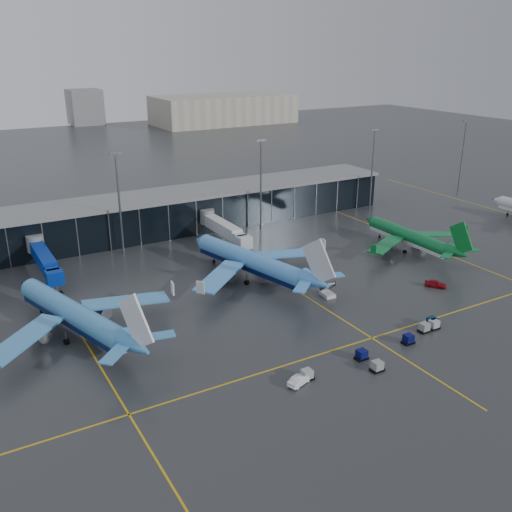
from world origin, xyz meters
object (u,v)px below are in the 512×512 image
baggage_carts (395,343)px  service_van_white (300,380)px  airliner_aer_lingus (409,228)px  service_van_red (436,284)px  airliner_klm_near (250,250)px  mobile_airstair (328,293)px  airliner_arkefly (72,301)px

baggage_carts → service_van_white: baggage_carts is taller
airliner_aer_lingus → service_van_red: (-11.98, -20.99, -4.87)m
airliner_klm_near → mobile_airstair: (9.21, -16.66, -5.98)m
baggage_carts → service_van_red: 30.06m
airliner_aer_lingus → service_van_white: (-58.65, -37.43, -4.89)m
airliner_arkefly → mobile_airstair: size_ratio=12.64×
airliner_klm_near → mobile_airstair: airliner_klm_near is taller
airliner_aer_lingus → service_van_white: 69.74m
mobile_airstair → service_van_red: (23.19, -7.88, 0.01)m
baggage_carts → service_van_white: size_ratio=7.17×
baggage_carts → service_van_red: size_ratio=7.16×
mobile_airstair → airliner_klm_near: bearing=123.9°
service_van_red → mobile_airstair: bearing=124.1°
airliner_aer_lingus → service_van_white: bearing=-146.3°
mobile_airstair → service_van_white: mobile_airstair is taller
airliner_arkefly → airliner_aer_lingus: 85.02m
airliner_aer_lingus → service_van_white: airliner_aer_lingus is taller
airliner_arkefly → airliner_klm_near: (40.56, 7.21, 0.06)m
airliner_klm_near → service_van_red: airliner_klm_near is taller
airliner_aer_lingus → mobile_airstair: 37.84m
airliner_arkefly → mobile_airstair: airliner_arkefly is taller
baggage_carts → airliner_klm_near: bearing=99.2°
mobile_airstair → service_van_white: 33.81m
mobile_airstair → service_van_red: size_ratio=0.75×
baggage_carts → mobile_airstair: mobile_airstair is taller
airliner_arkefly → baggage_carts: size_ratio=1.33×
mobile_airstair → service_van_white: size_ratio=0.75×
airliner_arkefly → airliner_aer_lingus: (84.93, 3.66, -1.04)m
baggage_carts → mobile_airstair: (2.75, 23.07, 0.01)m
airliner_aer_lingus → airliner_arkefly: bearing=-176.4°
service_van_white → mobile_airstair: bearing=-63.0°
airliner_arkefly → service_van_white: (26.29, -33.77, -5.93)m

